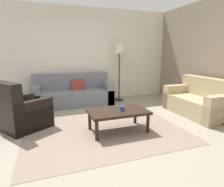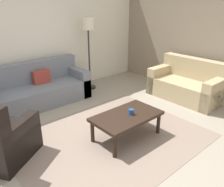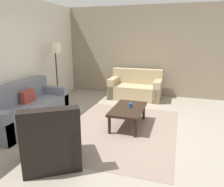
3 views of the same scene
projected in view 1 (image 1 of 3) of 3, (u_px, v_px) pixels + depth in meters
ground_plane at (104, 130)px, 3.68m from camera, size 8.00×8.00×0.00m
rear_partition at (78, 55)px, 5.78m from camera, size 6.00×0.12×2.80m
area_rug at (104, 130)px, 3.68m from camera, size 2.95×2.33×0.01m
couch_main at (73, 94)px, 5.48m from camera, size 2.17×0.86×0.88m
couch_loveseat at (200, 102)px, 4.57m from camera, size 0.85×1.57×0.88m
armchair_leather at (20, 114)px, 3.68m from camera, size 1.11×1.11×0.95m
coffee_table at (118, 113)px, 3.55m from camera, size 1.10×0.64×0.41m
cup at (122, 108)px, 3.53m from camera, size 0.08×0.08×0.09m
lamp_standing at (119, 55)px, 5.70m from camera, size 0.32×0.32×1.71m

